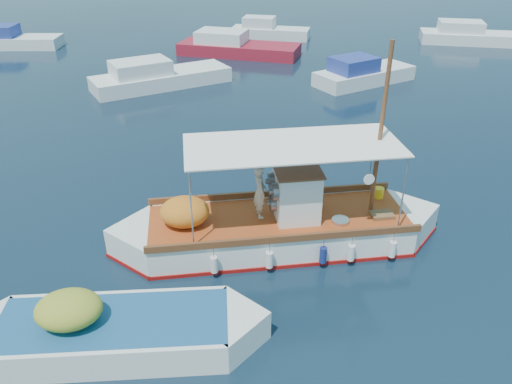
{
  "coord_description": "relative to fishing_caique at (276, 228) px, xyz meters",
  "views": [
    {
      "loc": [
        -1.96,
        -12.0,
        8.56
      ],
      "look_at": [
        -1.26,
        0.0,
        1.88
      ],
      "focal_mm": 35.0,
      "sensor_mm": 36.0,
      "label": 1
    }
  ],
  "objects": [
    {
      "name": "ground",
      "position": [
        0.65,
        -0.22,
        -0.53
      ],
      "size": [
        160.0,
        160.0,
        0.0
      ],
      "primitive_type": "plane",
      "color": "black",
      "rests_on": "ground"
    },
    {
      "name": "fishing_caique",
      "position": [
        0.0,
        0.0,
        0.0
      ],
      "size": [
        9.89,
        3.27,
        6.05
      ],
      "rotation": [
        0.0,
        0.0,
        0.08
      ],
      "color": "white",
      "rests_on": "ground"
    },
    {
      "name": "dinghy",
      "position": [
        -4.06,
        -3.84,
        -0.17
      ],
      "size": [
        7.03,
        2.04,
        1.72
      ],
      "rotation": [
        0.0,
        0.0,
        0.01
      ],
      "color": "white",
      "rests_on": "ground"
    },
    {
      "name": "bg_boat_nw",
      "position": [
        -5.28,
        15.86,
        -0.04
      ],
      "size": [
        8.0,
        5.64,
        1.8
      ],
      "rotation": [
        0.0,
        0.0,
        0.47
      ],
      "color": "silver",
      "rests_on": "ground"
    },
    {
      "name": "bg_boat_n",
      "position": [
        -0.71,
        23.02,
        -0.04
      ],
      "size": [
        8.75,
        5.3,
        1.8
      ],
      "rotation": [
        0.0,
        0.0,
        -0.33
      ],
      "color": "maroon",
      "rests_on": "ground"
    },
    {
      "name": "bg_boat_ne",
      "position": [
        6.45,
        15.83,
        -0.04
      ],
      "size": [
        6.35,
        4.8,
        1.8
      ],
      "rotation": [
        0.0,
        0.0,
        0.49
      ],
      "color": "silver",
      "rests_on": "ground"
    },
    {
      "name": "bg_boat_e",
      "position": [
        17.33,
        25.62,
        -0.04
      ],
      "size": [
        8.37,
        4.51,
        1.8
      ],
      "rotation": [
        0.0,
        0.0,
        -0.25
      ],
      "color": "silver",
      "rests_on": "ground"
    },
    {
      "name": "bg_boat_far_w",
      "position": [
        -17.18,
        26.17,
        -0.04
      ],
      "size": [
        6.84,
        2.6,
        1.8
      ],
      "rotation": [
        0.0,
        0.0,
        -0.04
      ],
      "color": "silver",
      "rests_on": "ground"
    },
    {
      "name": "bg_boat_far_n",
      "position": [
        1.99,
        28.33,
        -0.04
      ],
      "size": [
        6.4,
        3.54,
        1.8
      ],
      "rotation": [
        0.0,
        0.0,
        -0.27
      ],
      "color": "silver",
      "rests_on": "ground"
    }
  ]
}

